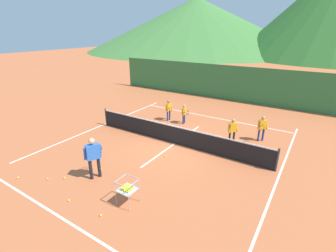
# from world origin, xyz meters

# --- Properties ---
(ground_plane) EXTENTS (120.00, 120.00, 0.00)m
(ground_plane) POSITION_xyz_m (0.00, 0.00, 0.00)
(ground_plane) COLOR #BC6038
(line_baseline_near) EXTENTS (10.09, 0.08, 0.01)m
(line_baseline_near) POSITION_xyz_m (0.00, -6.43, 0.00)
(line_baseline_near) COLOR white
(line_baseline_near) RESTS_ON ground
(line_baseline_far) EXTENTS (10.09, 0.08, 0.01)m
(line_baseline_far) POSITION_xyz_m (0.00, 4.76, 0.00)
(line_baseline_far) COLOR white
(line_baseline_far) RESTS_ON ground
(line_sideline_west) EXTENTS (0.08, 11.18, 0.01)m
(line_sideline_west) POSITION_xyz_m (-5.05, 0.00, 0.00)
(line_sideline_west) COLOR white
(line_sideline_west) RESTS_ON ground
(line_sideline_east) EXTENTS (0.08, 11.18, 0.01)m
(line_sideline_east) POSITION_xyz_m (5.05, 0.00, 0.00)
(line_sideline_east) COLOR white
(line_sideline_east) RESTS_ON ground
(line_service_center) EXTENTS (0.08, 5.57, 0.01)m
(line_service_center) POSITION_xyz_m (0.00, 0.00, 0.00)
(line_service_center) COLOR white
(line_service_center) RESTS_ON ground
(tennis_net) EXTENTS (9.79, 0.08, 1.05)m
(tennis_net) POSITION_xyz_m (0.00, 0.00, 0.50)
(tennis_net) COLOR #333338
(tennis_net) RESTS_ON ground
(instructor) EXTENTS (0.53, 0.85, 1.70)m
(instructor) POSITION_xyz_m (-1.04, -4.29, 1.02)
(instructor) COLOR black
(instructor) RESTS_ON ground
(student_0) EXTENTS (0.40, 0.64, 1.33)m
(student_0) POSITION_xyz_m (-2.10, 2.73, 0.80)
(student_0) COLOR navy
(student_0) RESTS_ON ground
(student_1) EXTENTS (0.47, 0.56, 1.21)m
(student_1) POSITION_xyz_m (-0.99, 2.75, 0.73)
(student_1) COLOR navy
(student_1) RESTS_ON ground
(student_2) EXTENTS (0.47, 0.51, 1.35)m
(student_2) POSITION_xyz_m (2.44, 1.56, 0.81)
(student_2) COLOR black
(student_2) RESTS_ON ground
(student_3) EXTENTS (0.50, 0.70, 1.36)m
(student_3) POSITION_xyz_m (3.60, 2.71, 0.82)
(student_3) COLOR navy
(student_3) RESTS_ON ground
(ball_cart) EXTENTS (0.58, 0.58, 0.90)m
(ball_cart) POSITION_xyz_m (1.05, -4.77, 0.59)
(ball_cart) COLOR #B7B7BC
(ball_cart) RESTS_ON ground
(tennis_ball_0) EXTENTS (0.07, 0.07, 0.07)m
(tennis_ball_0) POSITION_xyz_m (0.31, -1.41, 0.03)
(tennis_ball_0) COLOR yellow
(tennis_ball_0) RESTS_ON ground
(tennis_ball_1) EXTENTS (0.07, 0.07, 0.07)m
(tennis_ball_1) POSITION_xyz_m (-2.51, -5.42, 0.03)
(tennis_ball_1) COLOR yellow
(tennis_ball_1) RESTS_ON ground
(tennis_ball_2) EXTENTS (0.07, 0.07, 0.07)m
(tennis_ball_2) POSITION_xyz_m (-1.34, -3.76, 0.03)
(tennis_ball_2) COLOR yellow
(tennis_ball_2) RESTS_ON ground
(tennis_ball_3) EXTENTS (0.07, 0.07, 0.07)m
(tennis_ball_3) POSITION_xyz_m (0.74, -5.71, 0.03)
(tennis_ball_3) COLOR yellow
(tennis_ball_3) RESTS_ON ground
(tennis_ball_4) EXTENTS (0.07, 0.07, 0.07)m
(tennis_ball_4) POSITION_xyz_m (-2.01, -5.02, 0.03)
(tennis_ball_4) COLOR yellow
(tennis_ball_4) RESTS_ON ground
(tennis_ball_5) EXTENTS (0.07, 0.07, 0.07)m
(tennis_ball_5) POSITION_xyz_m (-3.57, -6.00, 0.03)
(tennis_ball_5) COLOR yellow
(tennis_ball_5) RESTS_ON ground
(tennis_ball_6) EXTENTS (0.07, 0.07, 0.07)m
(tennis_ball_6) POSITION_xyz_m (-0.72, -5.79, 0.03)
(tennis_ball_6) COLOR yellow
(tennis_ball_6) RESTS_ON ground
(windscreen_fence) EXTENTS (22.20, 0.08, 2.79)m
(windscreen_fence) POSITION_xyz_m (0.00, 9.49, 1.40)
(windscreen_fence) COLOR #33753D
(windscreen_fence) RESTS_ON ground
(hill_0) EXTENTS (58.02, 58.02, 13.20)m
(hill_0) POSITION_xyz_m (-25.99, 54.16, 6.60)
(hill_0) COLOR #427A38
(hill_0) RESTS_ON ground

